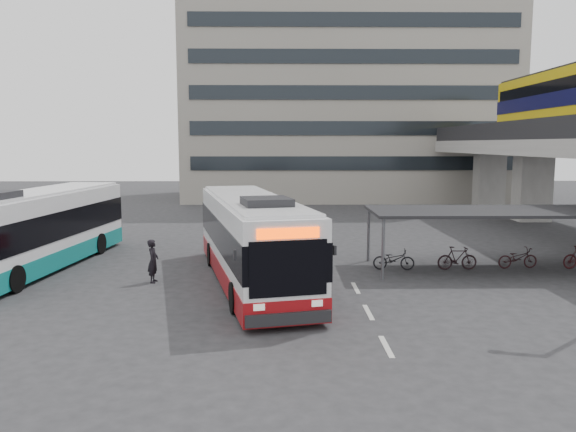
{
  "coord_description": "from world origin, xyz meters",
  "views": [
    {
      "loc": [
        -0.27,
        -20.07,
        5.27
      ],
      "look_at": [
        0.08,
        5.29,
        2.0
      ],
      "focal_mm": 35.0,
      "sensor_mm": 36.0,
      "label": 1
    }
  ],
  "objects": [
    {
      "name": "sign_totem_mid",
      "position": [
        -12.36,
        5.06,
        1.23
      ],
      "size": [
        0.5,
        0.3,
        2.38
      ],
      "rotation": [
        0.0,
        0.0,
        0.33
      ],
      "color": "#AE1F0A",
      "rests_on": "ground"
    },
    {
      "name": "sign_totem_north",
      "position": [
        -13.39,
        9.72,
        1.19
      ],
      "size": [
        0.5,
        0.2,
        2.29
      ],
      "rotation": [
        0.0,
        0.0,
        0.12
      ],
      "color": "#AE1F0A",
      "rests_on": "ground"
    },
    {
      "name": "road_markings",
      "position": [
        2.5,
        -3.0,
        0.01
      ],
      "size": [
        0.15,
        7.6,
        0.01
      ],
      "color": "beige",
      "rests_on": "ground"
    },
    {
      "name": "bike_shelter",
      "position": [
        8.45,
        3.0,
        1.64
      ],
      "size": [
        10.0,
        4.0,
        2.54
      ],
      "color": "#595B60",
      "rests_on": "ground"
    },
    {
      "name": "bus_main",
      "position": [
        -1.37,
        0.95,
        1.64
      ],
      "size": [
        5.18,
        12.22,
        3.53
      ],
      "rotation": [
        0.0,
        0.0,
        0.22
      ],
      "color": "white",
      "rests_on": "ground"
    },
    {
      "name": "bus_teal",
      "position": [
        -10.52,
        3.43,
        1.64
      ],
      "size": [
        3.8,
        12.18,
        3.54
      ],
      "rotation": [
        0.0,
        0.0,
        -0.1
      ],
      "color": "white",
      "rests_on": "ground"
    },
    {
      "name": "ground",
      "position": [
        0.0,
        0.0,
        0.0
      ],
      "size": [
        120.0,
        120.0,
        0.0
      ],
      "primitive_type": "plane",
      "color": "#28282B",
      "rests_on": "ground"
    },
    {
      "name": "office_block",
      "position": [
        6.0,
        36.0,
        12.5
      ],
      "size": [
        30.0,
        15.0,
        25.0
      ],
      "primitive_type": "cube",
      "color": "gray",
      "rests_on": "ground"
    },
    {
      "name": "pedestrian",
      "position": [
        -5.13,
        0.99,
        0.83
      ],
      "size": [
        0.41,
        0.61,
        1.66
      ],
      "primitive_type": "imported",
      "rotation": [
        0.0,
        0.0,
        1.56
      ],
      "color": "black",
      "rests_on": "ground"
    }
  ]
}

